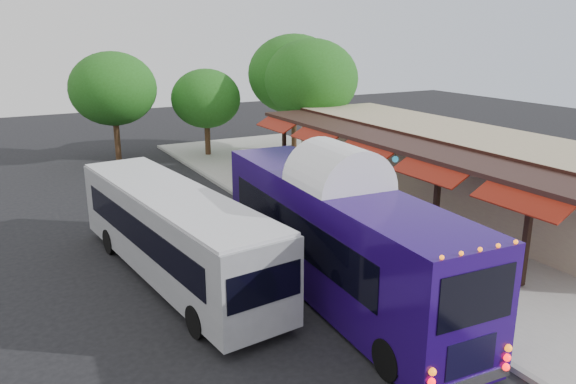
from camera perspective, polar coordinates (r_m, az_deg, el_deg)
ground at (r=19.86m, az=6.37°, el=-7.80°), size 90.00×90.00×0.00m
sidewalk at (r=25.65m, az=10.51°, el=-2.20°), size 10.00×40.00×0.15m
curb at (r=23.00m, az=0.80°, el=-4.08°), size 0.20×40.00×0.16m
station_shelter at (r=27.37m, az=16.24°, el=2.44°), size 8.15×20.00×3.60m
coach_bus at (r=17.36m, az=5.00°, el=-4.03°), size 3.19×12.07×3.82m
city_bus at (r=18.91m, az=-11.57°, el=-3.87°), size 3.68×11.38×3.00m
ped_a at (r=17.33m, az=14.74°, el=-8.05°), size 0.74×0.55×1.86m
ped_b at (r=26.77m, az=3.99°, el=0.94°), size 1.05×0.95×1.75m
ped_c at (r=22.88m, az=2.14°, el=-1.81°), size 1.02×0.57×1.65m
ped_d at (r=24.89m, az=6.01°, el=-0.11°), size 1.26×0.77×1.89m
sign_board at (r=22.47m, az=8.11°, el=-2.73°), size 0.11×0.45×0.99m
tree_left at (r=36.84m, az=-8.33°, el=9.37°), size 4.44×4.44×5.69m
tree_mid at (r=37.75m, az=0.64°, el=11.87°), size 6.11×6.11×7.82m
tree_right at (r=35.86m, az=2.36°, el=11.37°), size 5.92×5.92×7.58m
tree_far at (r=36.72m, az=-17.36°, el=9.98°), size 5.32×5.32×6.81m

